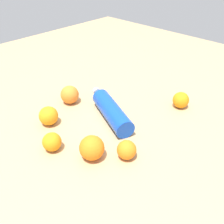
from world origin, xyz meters
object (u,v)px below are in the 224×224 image
orange_2 (70,95)px  orange_4 (181,100)px  orange_1 (92,148)px  orange_5 (49,116)px  orange_3 (127,150)px  water_bottle (110,109)px  orange_0 (52,142)px

orange_2 → orange_4: 0.48m
orange_1 → orange_5: size_ratio=1.12×
orange_3 → orange_5: (0.34, 0.07, 0.00)m
orange_2 → orange_4: size_ratio=1.15×
orange_1 → orange_5: bearing=-2.3°
orange_2 → orange_4: orange_2 is taller
orange_2 → orange_5: bearing=112.8°
orange_4 → orange_5: size_ratio=0.93×
orange_1 → orange_2: orange_1 is taller
water_bottle → orange_0: 0.28m
orange_2 → orange_3: bearing=167.8°
water_bottle → orange_0: water_bottle is taller
orange_1 → orange_3: orange_1 is taller
orange_1 → orange_4: bearing=-95.8°
orange_4 → orange_3: bearing=95.0°
water_bottle → orange_5: bearing=78.6°
orange_4 → orange_1: bearing=84.2°
orange_0 → orange_4: (-0.17, -0.54, 0.00)m
orange_1 → orange_2: bearing=-27.1°
orange_0 → orange_2: (0.20, -0.23, 0.01)m
water_bottle → orange_1: (-0.12, 0.21, 0.00)m
orange_1 → orange_3: bearing=-136.1°
orange_1 → orange_5: 0.26m
water_bottle → orange_1: orange_1 is taller
water_bottle → orange_2: 0.21m
orange_1 → orange_4: (-0.05, -0.47, -0.01)m
orange_3 → orange_5: orange_5 is taller
orange_4 → orange_5: bearing=56.3°
water_bottle → orange_5: orange_5 is taller
water_bottle → orange_4: (-0.17, -0.26, -0.00)m
orange_1 → orange_3: (-0.08, -0.08, -0.01)m
orange_2 → orange_3: 0.41m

